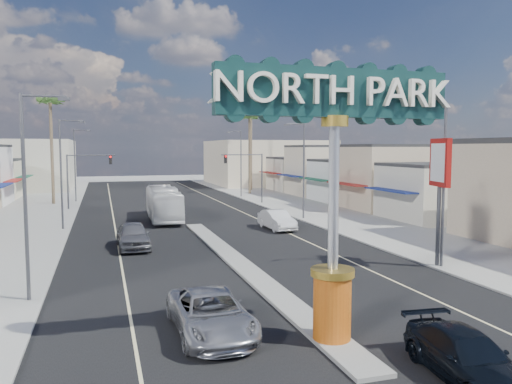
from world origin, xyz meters
TOP-DOWN VIEW (x-y plane):
  - ground at (0.00, 30.00)m, footprint 160.00×160.00m
  - road at (0.00, 30.00)m, footprint 20.00×120.00m
  - median_island at (0.00, 14.00)m, footprint 1.30×30.00m
  - sidewalk_left at (-14.00, 30.00)m, footprint 8.00×120.00m
  - sidewalk_right at (14.00, 30.00)m, footprint 8.00×120.00m
  - storefront_row_right at (24.00, 43.00)m, footprint 12.00×42.00m
  - backdrop_far_left at (-22.00, 75.00)m, footprint 20.00×20.00m
  - backdrop_far_right at (22.00, 75.00)m, footprint 20.00×20.00m
  - gateway_sign at (0.00, 1.98)m, footprint 8.20×1.50m
  - traffic_signal_left at (-9.18, 43.99)m, footprint 5.09×0.45m
  - traffic_signal_right at (9.18, 43.99)m, footprint 5.09×0.45m
  - streetlight_l_near at (-10.43, 10.00)m, footprint 2.03×0.22m
  - streetlight_l_mid at (-10.43, 30.00)m, footprint 2.03×0.22m
  - streetlight_l_far at (-10.43, 52.00)m, footprint 2.03×0.22m
  - streetlight_r_near at (10.43, 10.00)m, footprint 2.03×0.22m
  - streetlight_r_mid at (10.43, 30.00)m, footprint 2.03×0.22m
  - streetlight_r_far at (10.43, 52.00)m, footprint 2.03×0.22m
  - palm_left_far at (-13.00, 50.00)m, footprint 2.60×2.60m
  - palm_right_mid at (13.00, 56.00)m, footprint 2.60×2.60m
  - palm_right_far at (15.00, 62.00)m, footprint 2.60×2.60m
  - suv_left at (-3.82, 4.01)m, footprint 2.64×5.56m
  - suv_right at (2.51, -1.65)m, footprint 2.39×4.95m
  - car_parked_left at (-5.56, 20.71)m, footprint 2.17×5.18m
  - car_parked_right at (6.23, 25.20)m, footprint 1.93×4.91m
  - city_bus at (-2.00, 33.74)m, footprint 2.89×11.05m
  - bank_pylon_sign at (10.49, 10.23)m, footprint 0.80×2.22m

SIDE VIEW (x-z plane):
  - ground at x=0.00m, z-range 0.00..0.00m
  - road at x=0.00m, z-range 0.00..0.01m
  - sidewalk_left at x=-14.00m, z-range 0.00..0.12m
  - sidewalk_right at x=14.00m, z-range 0.00..0.12m
  - median_island at x=0.00m, z-range 0.00..0.16m
  - suv_right at x=2.51m, z-range 0.00..1.39m
  - suv_left at x=-3.82m, z-range 0.00..1.53m
  - car_parked_right at x=6.23m, z-range 0.00..1.59m
  - car_parked_left at x=-5.56m, z-range 0.00..1.75m
  - city_bus at x=-2.00m, z-range 0.00..3.06m
  - storefront_row_right at x=24.00m, z-range 0.00..6.00m
  - backdrop_far_left at x=-22.00m, z-range 0.00..8.00m
  - backdrop_far_right at x=22.00m, z-range 0.00..8.00m
  - traffic_signal_left at x=-9.18m, z-range 1.27..7.27m
  - traffic_signal_right at x=9.18m, z-range 1.27..7.27m
  - streetlight_l_near at x=-10.43m, z-range 0.57..9.57m
  - streetlight_l_mid at x=-10.43m, z-range 0.57..9.57m
  - streetlight_l_far at x=-10.43m, z-range 0.57..9.57m
  - streetlight_r_near at x=10.43m, z-range 0.57..9.57m
  - streetlight_r_mid at x=10.43m, z-range 0.57..9.57m
  - streetlight_r_far at x=10.43m, z-range 0.57..9.57m
  - bank_pylon_sign at x=10.49m, z-range 1.94..9.05m
  - gateway_sign at x=0.00m, z-range 1.35..10.50m
  - palm_right_mid at x=13.00m, z-range 4.55..16.65m
  - palm_left_far at x=-13.00m, z-range 4.95..18.05m
  - palm_right_far at x=15.00m, z-range 5.34..19.44m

